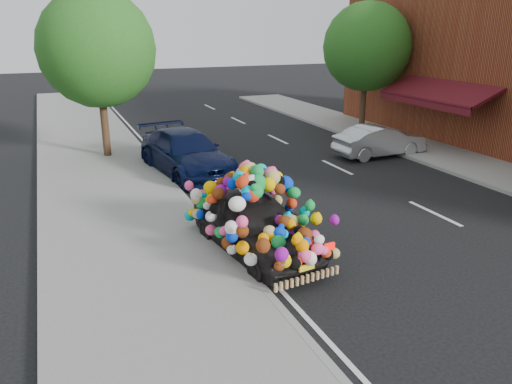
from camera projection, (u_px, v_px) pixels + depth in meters
ground at (318, 234)px, 12.15m from camera, size 100.00×100.00×0.00m
sidewalk at (140, 262)px, 10.56m from camera, size 4.00×60.00×0.12m
kerb at (227, 247)px, 11.27m from camera, size 0.15×60.00×0.13m
footpath_far at (478, 166)px, 17.75m from camera, size 3.00×40.00×0.12m
lane_markings at (434, 213)px, 13.46m from camera, size 6.00×50.00×0.01m
tree_near_sidewalk at (98, 49)px, 17.80m from camera, size 4.20×4.20×6.13m
tree_far_b at (367, 47)px, 22.59m from camera, size 4.00×4.00×5.90m
plush_art_car at (254, 209)px, 10.89m from camera, size 2.44×4.33×1.99m
navy_sedan at (186, 153)px, 16.93m from camera, size 2.68×5.18×1.43m
silver_hatchback at (380, 141)px, 19.19m from camera, size 3.65×1.34×1.20m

